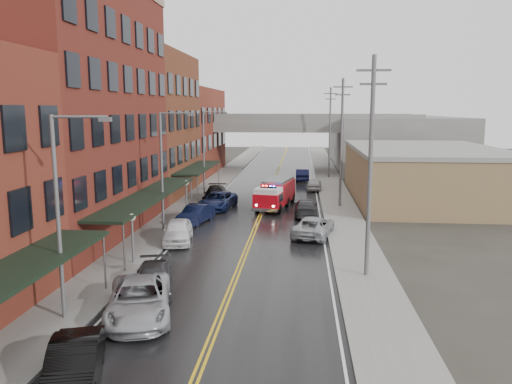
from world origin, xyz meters
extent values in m
cube|color=black|center=(0.00, 30.00, 0.01)|extent=(11.00, 160.00, 0.02)
cube|color=slate|center=(-7.30, 30.00, 0.07)|extent=(3.00, 160.00, 0.15)
cube|color=slate|center=(7.30, 30.00, 0.07)|extent=(3.00, 160.00, 0.15)
cube|color=gray|center=(-5.65, 30.00, 0.07)|extent=(0.30, 160.00, 0.15)
cube|color=gray|center=(5.65, 30.00, 0.07)|extent=(0.30, 160.00, 0.15)
cube|color=#5D2418|center=(-13.30, 23.00, 9.00)|extent=(9.00, 20.00, 18.00)
cube|color=#5B2D1B|center=(-13.30, 40.50, 7.50)|extent=(9.00, 15.00, 15.00)
cube|color=brown|center=(-13.30, 58.00, 6.00)|extent=(9.00, 20.00, 12.00)
cube|color=#94744F|center=(16.00, 40.00, 2.50)|extent=(14.00, 22.00, 5.00)
cube|color=slate|center=(18.00, 70.00, 4.00)|extent=(18.00, 30.00, 8.00)
cylinder|color=slate|center=(-6.35, 11.60, 1.50)|extent=(0.10, 0.10, 3.00)
cube|color=black|center=(-7.50, 23.00, 3.00)|extent=(2.60, 18.00, 0.18)
cylinder|color=slate|center=(-6.35, 14.40, 1.50)|extent=(0.10, 0.10, 3.00)
cylinder|color=slate|center=(-6.35, 31.60, 1.50)|extent=(0.10, 0.10, 3.00)
cube|color=black|center=(-7.50, 40.50, 3.00)|extent=(2.60, 13.00, 0.18)
cylinder|color=slate|center=(-6.35, 34.40, 1.50)|extent=(0.10, 0.10, 3.00)
cylinder|color=slate|center=(-6.35, 46.60, 1.50)|extent=(0.10, 0.10, 3.00)
cylinder|color=#59595B|center=(-6.40, 16.00, 1.40)|extent=(0.14, 0.14, 2.80)
sphere|color=silver|center=(-6.40, 16.00, 2.90)|extent=(0.44, 0.44, 0.44)
cylinder|color=#59595B|center=(-6.40, 30.00, 1.40)|extent=(0.14, 0.14, 2.80)
sphere|color=silver|center=(-6.40, 30.00, 2.90)|extent=(0.44, 0.44, 0.44)
cylinder|color=#59595B|center=(-6.80, 8.00, 4.50)|extent=(0.18, 0.18, 9.00)
cylinder|color=#59595B|center=(-5.60, 8.00, 8.90)|extent=(2.40, 0.12, 0.12)
cube|color=#59595B|center=(-4.50, 8.00, 8.80)|extent=(0.50, 0.22, 0.18)
cylinder|color=#59595B|center=(-6.80, 24.00, 4.50)|extent=(0.18, 0.18, 9.00)
cylinder|color=#59595B|center=(-5.60, 24.00, 8.90)|extent=(2.40, 0.12, 0.12)
cube|color=#59595B|center=(-4.50, 24.00, 8.80)|extent=(0.50, 0.22, 0.18)
cylinder|color=#59595B|center=(-6.80, 40.00, 4.50)|extent=(0.18, 0.18, 9.00)
cylinder|color=#59595B|center=(-5.60, 40.00, 8.90)|extent=(2.40, 0.12, 0.12)
cube|color=#59595B|center=(-4.50, 40.00, 8.80)|extent=(0.50, 0.22, 0.18)
cylinder|color=#59595B|center=(7.20, 15.00, 6.00)|extent=(0.24, 0.24, 12.00)
cube|color=#59595B|center=(7.20, 15.00, 11.20)|extent=(1.80, 0.12, 0.12)
cube|color=#59595B|center=(7.20, 15.00, 10.50)|extent=(1.40, 0.12, 0.12)
cylinder|color=#59595B|center=(7.20, 35.00, 6.00)|extent=(0.24, 0.24, 12.00)
cube|color=#59595B|center=(7.20, 35.00, 11.20)|extent=(1.80, 0.12, 0.12)
cube|color=#59595B|center=(7.20, 35.00, 10.50)|extent=(1.40, 0.12, 0.12)
cylinder|color=#59595B|center=(7.20, 55.00, 6.00)|extent=(0.24, 0.24, 12.00)
cube|color=#59595B|center=(7.20, 55.00, 11.20)|extent=(1.80, 0.12, 0.12)
cube|color=#59595B|center=(7.20, 55.00, 10.50)|extent=(1.40, 0.12, 0.12)
cube|color=slate|center=(0.00, 62.00, 6.75)|extent=(40.00, 10.00, 1.50)
cube|color=slate|center=(-11.00, 62.00, 3.00)|extent=(1.60, 8.00, 6.00)
cube|color=slate|center=(11.00, 62.00, 3.00)|extent=(1.60, 8.00, 6.00)
cube|color=#B30813|center=(1.34, 35.31, 1.41)|extent=(3.23, 5.34, 1.90)
cube|color=#B30813|center=(0.63, 31.85, 1.13)|extent=(2.70, 2.77, 1.36)
cube|color=silver|center=(0.63, 31.85, 2.04)|extent=(2.55, 2.57, 0.45)
cube|color=black|center=(0.66, 32.03, 1.41)|extent=(2.53, 1.88, 0.73)
cube|color=slate|center=(1.34, 35.31, 2.49)|extent=(2.93, 4.94, 0.27)
cube|color=black|center=(0.63, 31.85, 2.34)|extent=(1.47, 0.54, 0.13)
sphere|color=#FF0C0C|center=(0.14, 31.95, 2.41)|extent=(0.18, 0.18, 0.18)
sphere|color=#1933FF|center=(1.11, 31.75, 2.41)|extent=(0.18, 0.18, 0.18)
cylinder|color=black|center=(-0.37, 31.96, 0.45)|extent=(0.95, 0.49, 0.91)
cylinder|color=black|center=(1.58, 31.56, 0.45)|extent=(0.95, 0.49, 0.91)
cylinder|color=black|center=(0.27, 35.07, 0.45)|extent=(0.95, 0.49, 0.91)
cylinder|color=black|center=(2.22, 34.67, 0.45)|extent=(0.95, 0.49, 0.91)
cylinder|color=black|center=(0.73, 37.29, 0.45)|extent=(0.95, 0.49, 0.91)
cylinder|color=black|center=(2.68, 36.89, 0.45)|extent=(0.95, 0.49, 0.91)
imported|color=black|center=(-3.96, 2.94, 0.77)|extent=(2.90, 4.91, 1.53)
imported|color=#9D9FA4|center=(-3.60, 8.64, 0.82)|extent=(4.14, 6.40, 1.64)
imported|color=#2B2B2E|center=(-3.91, 11.84, 0.66)|extent=(2.94, 4.88, 1.32)
imported|color=white|center=(-5.00, 21.20, 0.81)|extent=(2.65, 5.02, 1.63)
imported|color=black|center=(-5.00, 27.20, 0.75)|extent=(2.58, 4.77, 1.49)
imported|color=#111B43|center=(-4.17, 33.20, 0.79)|extent=(3.29, 5.95, 1.58)
imported|color=black|center=(-5.00, 36.58, 0.78)|extent=(2.63, 5.57, 1.57)
imported|color=#A0A4A8|center=(4.48, 23.80, 0.74)|extent=(3.51, 5.71, 1.48)
imported|color=#2B2B2E|center=(3.97, 30.84, 0.73)|extent=(2.07, 5.06, 1.47)
imported|color=#B1B1B1|center=(5.00, 44.84, 0.71)|extent=(1.82, 4.21, 1.42)
imported|color=black|center=(3.65, 52.20, 0.79)|extent=(1.72, 4.79, 1.57)
camera|label=1|loc=(3.54, -11.95, 9.22)|focal=35.00mm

